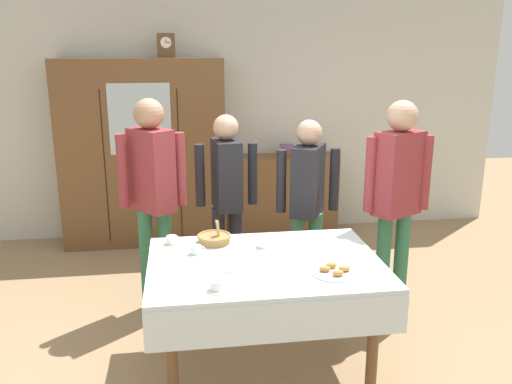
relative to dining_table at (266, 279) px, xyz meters
name	(u,v)px	position (x,y,z in m)	size (l,w,h in m)	color
ground_plane	(260,350)	(0.00, 0.23, -0.66)	(12.00, 12.00, 0.00)	#997A56
back_wall	(225,115)	(0.00, 2.88, 0.69)	(6.40, 0.10, 2.70)	silver
dining_table	(266,279)	(0.00, 0.00, 0.00)	(1.49, 1.06, 0.76)	brown
wall_cabinet	(143,153)	(-0.90, 2.59, 0.33)	(1.72, 0.46, 1.98)	brown
mantel_clock	(166,45)	(-0.61, 2.59, 1.44)	(0.18, 0.11, 0.24)	brown
bookshelf_low	(287,195)	(0.67, 2.64, -0.20)	(1.13, 0.35, 0.91)	brown
book_stack	(287,151)	(0.67, 2.64, 0.31)	(0.15, 0.22, 0.12)	#99332D
tea_cup_back_edge	(263,244)	(0.02, 0.26, 0.14)	(0.13, 0.13, 0.06)	white
tea_cup_near_left	(196,251)	(-0.43, 0.20, 0.13)	(0.13, 0.13, 0.06)	silver
tea_cup_far_left	(172,241)	(-0.59, 0.41, 0.13)	(0.13, 0.13, 0.06)	white
tea_cup_near_right	(217,286)	(-0.34, -0.35, 0.14)	(0.13, 0.13, 0.06)	white
bread_basket	(214,238)	(-0.30, 0.41, 0.14)	(0.24, 0.24, 0.16)	#9E7542
pastry_plate	(335,271)	(0.39, -0.22, 0.12)	(0.28, 0.28, 0.05)	white
spoon_near_right	(226,272)	(-0.26, -0.11, 0.11)	(0.12, 0.02, 0.01)	silver
spoon_center	(240,262)	(-0.16, 0.04, 0.11)	(0.12, 0.02, 0.01)	silver
person_behind_table_left	(152,185)	(-0.73, 0.98, 0.40)	(0.52, 0.41, 1.72)	#33704C
person_near_right_end	(308,194)	(0.50, 0.98, 0.27)	(0.52, 0.41, 1.54)	#33704C
person_by_cabinet	(227,188)	(-0.14, 1.20, 0.29)	(0.52, 0.38, 1.56)	#232328
person_beside_shelf	(397,188)	(1.11, 0.61, 0.39)	(0.52, 0.34, 1.72)	#33704C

